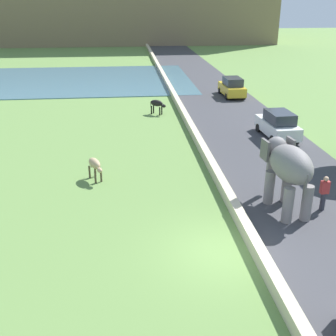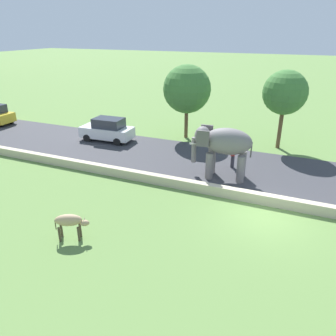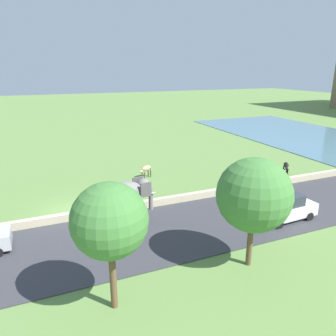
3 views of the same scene
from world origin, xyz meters
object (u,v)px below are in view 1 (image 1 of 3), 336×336
object	(u,v)px
person_beside_elephant	(324,193)
cow_tan	(95,165)
car_yellow	(232,87)
car_white	(278,125)
cow_black	(157,104)
elephant	(288,167)

from	to	relation	value
person_beside_elephant	cow_tan	world-z (taller)	person_beside_elephant
car_yellow	car_white	size ratio (longest dim) A/B	0.99
car_white	cow_black	size ratio (longest dim) A/B	3.10
elephant	car_yellow	xyz separation A→B (m)	(3.18, 21.97, -1.14)
person_beside_elephant	cow_tan	size ratio (longest dim) A/B	1.17
person_beside_elephant	cow_tan	bearing A→B (deg)	156.30
elephant	cow_tan	size ratio (longest dim) A/B	2.54
cow_black	car_yellow	bearing A→B (deg)	36.53
cow_tan	elephant	bearing A→B (deg)	-26.20
car_yellow	cow_tan	bearing A→B (deg)	-122.78
car_yellow	elephant	bearing A→B (deg)	-98.22
elephant	cow_black	distance (m)	17.08
car_white	cow_black	xyz separation A→B (m)	(-7.37, 6.75, -0.06)
elephant	car_white	distance (m)	10.33
elephant	cow_black	xyz separation A→B (m)	(-4.19, 16.51, -1.20)
person_beside_elephant	cow_tan	distance (m)	10.88
person_beside_elephant	cow_black	xyz separation A→B (m)	(-5.82, 16.78, -0.04)
person_beside_elephant	car_yellow	world-z (taller)	car_yellow
elephant	car_white	world-z (taller)	elephant
car_yellow	cow_black	distance (m)	9.17
elephant	cow_tan	xyz separation A→B (m)	(-8.33, 4.10, -1.20)
car_yellow	cow_tan	distance (m)	21.25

